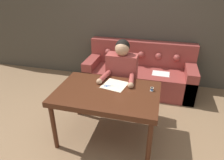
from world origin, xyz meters
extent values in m
plane|color=#846647|center=(0.00, 0.00, 0.00)|extent=(16.00, 16.00, 0.00)
cube|color=#474238|center=(0.00, 2.05, 1.30)|extent=(8.00, 0.06, 2.60)
cube|color=#472314|center=(-0.05, 0.14, 0.70)|extent=(1.32, 0.87, 0.07)
cylinder|color=#472314|center=(-0.65, -0.24, 0.33)|extent=(0.06, 0.06, 0.67)
cylinder|color=#472314|center=(0.55, -0.24, 0.33)|extent=(0.06, 0.06, 0.67)
cylinder|color=#472314|center=(-0.65, 0.52, 0.33)|extent=(0.06, 0.06, 0.67)
cylinder|color=#472314|center=(0.55, 0.52, 0.33)|extent=(0.06, 0.06, 0.67)
cube|color=brown|center=(0.18, 1.60, 0.22)|extent=(2.08, 0.81, 0.44)
cube|color=brown|center=(0.18, 1.89, 0.68)|extent=(2.08, 0.22, 0.48)
cube|color=brown|center=(-0.76, 1.60, 0.30)|extent=(0.20, 0.81, 0.60)
cube|color=brown|center=(1.12, 1.60, 0.30)|extent=(0.20, 0.81, 0.60)
sphere|color=brown|center=(-0.49, 1.76, 0.68)|extent=(0.13, 0.13, 0.13)
sphere|color=brown|center=(-0.15, 1.76, 0.68)|extent=(0.13, 0.13, 0.13)
sphere|color=brown|center=(0.18, 1.76, 0.68)|extent=(0.13, 0.13, 0.13)
sphere|color=brown|center=(0.52, 1.76, 0.68)|extent=(0.13, 0.13, 0.13)
sphere|color=brown|center=(0.86, 1.76, 0.68)|extent=(0.13, 0.13, 0.13)
cube|color=white|center=(0.60, 1.49, 0.44)|extent=(0.32, 0.24, 0.00)
cylinder|color=#33281E|center=(0.01, 0.74, 0.23)|extent=(0.28, 0.28, 0.46)
cube|color=#993D38|center=(0.01, 0.74, 0.74)|extent=(0.46, 0.22, 0.57)
sphere|color=tan|center=(0.01, 0.72, 1.12)|extent=(0.20, 0.20, 0.20)
sphere|color=black|center=(0.01, 0.75, 1.15)|extent=(0.21, 0.21, 0.21)
cylinder|color=#993D38|center=(-0.18, 0.47, 0.77)|extent=(0.12, 0.33, 0.07)
sphere|color=tan|center=(-0.21, 0.31, 0.77)|extent=(0.08, 0.08, 0.08)
cylinder|color=#993D38|center=(0.21, 0.47, 0.77)|extent=(0.10, 0.33, 0.07)
sphere|color=tan|center=(0.22, 0.31, 0.77)|extent=(0.08, 0.08, 0.08)
cube|color=beige|center=(0.01, 0.32, 0.74)|extent=(0.36, 0.36, 0.00)
cube|color=silver|center=(0.03, 0.31, 0.74)|extent=(0.12, 0.07, 0.00)
cube|color=#2D569E|center=(-0.06, 0.27, 0.74)|extent=(0.08, 0.05, 0.00)
torus|color=#2D569E|center=(-0.10, 0.25, 0.74)|extent=(0.04, 0.04, 0.01)
cube|color=silver|center=(0.03, 0.29, 0.74)|extent=(0.12, 0.02, 0.00)
cube|color=#2D569E|center=(-0.07, 0.28, 0.74)|extent=(0.08, 0.02, 0.00)
torus|color=#2D569E|center=(-0.11, 0.28, 0.74)|extent=(0.04, 0.04, 0.01)
cylinder|color=silver|center=(-0.03, 0.29, 0.74)|extent=(0.01, 0.01, 0.01)
cylinder|color=#3366B2|center=(0.50, 0.30, 0.76)|extent=(0.03, 0.03, 0.04)
cylinder|color=beige|center=(0.50, 0.30, 0.78)|extent=(0.04, 0.04, 0.00)
cylinder|color=beige|center=(0.50, 0.30, 0.74)|extent=(0.04, 0.04, 0.00)
camera|label=1|loc=(0.56, -1.96, 2.03)|focal=32.00mm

